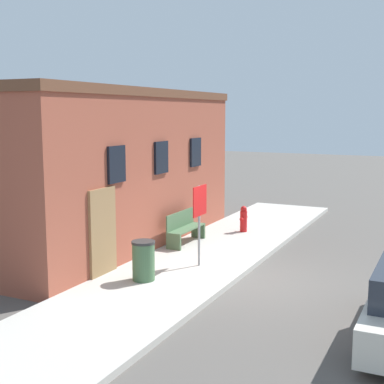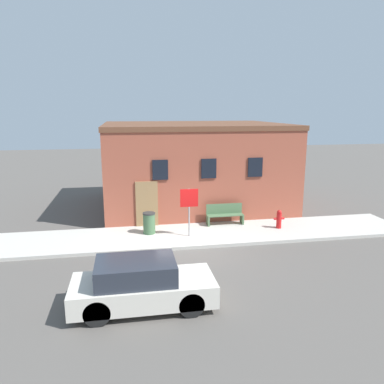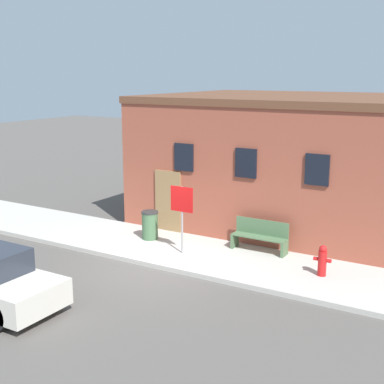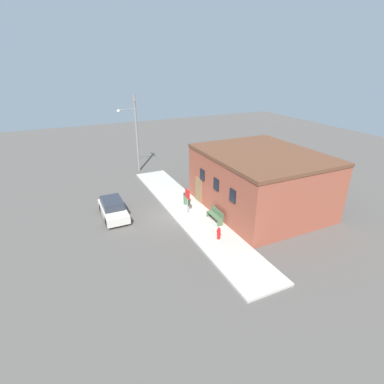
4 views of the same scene
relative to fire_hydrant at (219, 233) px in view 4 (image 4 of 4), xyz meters
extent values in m
plane|color=#56514C|center=(-4.41, -1.56, -0.56)|extent=(80.00, 80.00, 0.00)
cube|color=#BCB7AD|center=(-4.41, -0.07, -0.49)|extent=(19.95, 2.99, 0.14)
cube|color=#9E4C38|center=(-2.93, 5.38, 1.63)|extent=(9.53, 7.91, 4.37)
cube|color=brown|center=(-2.93, 5.38, 3.93)|extent=(9.63, 8.01, 0.24)
cube|color=black|center=(-5.15, 1.39, 2.15)|extent=(0.70, 0.08, 0.90)
cube|color=black|center=(-2.93, 1.39, 2.15)|extent=(0.70, 0.08, 0.90)
cube|color=black|center=(-0.71, 1.39, 2.15)|extent=(0.70, 0.08, 0.90)
cube|color=#937047|center=(-5.79, 1.39, 0.54)|extent=(1.00, 0.08, 2.20)
cylinder|color=red|center=(0.00, 0.00, -0.08)|extent=(0.23, 0.23, 0.68)
sphere|color=red|center=(0.00, 0.00, 0.32)|extent=(0.20, 0.20, 0.20)
cylinder|color=red|center=(-0.18, 0.00, 0.02)|extent=(0.12, 0.10, 0.10)
cylinder|color=red|center=(0.18, 0.00, 0.02)|extent=(0.12, 0.10, 0.10)
cylinder|color=gray|center=(-4.14, -0.35, 0.59)|extent=(0.06, 0.06, 2.03)
cube|color=red|center=(-4.14, -0.37, 1.23)|extent=(0.75, 0.02, 0.75)
cube|color=#4C6B47|center=(-3.04, 0.95, -0.20)|extent=(0.08, 0.44, 0.43)
cube|color=#4C6B47|center=(-1.42, 0.95, -0.20)|extent=(0.08, 0.44, 0.43)
cube|color=#4C6B47|center=(-2.23, 0.95, 0.03)|extent=(1.70, 0.44, 0.04)
cube|color=#4C6B47|center=(-2.23, 1.15, 0.29)|extent=(1.70, 0.04, 0.47)
cylinder|color=#426642|center=(-5.77, 0.29, 0.01)|extent=(0.51, 0.51, 0.86)
cylinder|color=#2D2D2D|center=(-5.77, 0.29, 0.47)|extent=(0.54, 0.54, 0.06)
cylinder|color=gray|center=(-15.75, -0.84, 3.45)|extent=(0.22, 0.22, 8.01)
cylinder|color=gray|center=(-15.75, -1.67, 6.01)|extent=(0.08, 1.66, 0.08)
sphere|color=silver|center=(-15.75, -2.50, 5.91)|extent=(0.32, 0.32, 0.32)
cube|color=gray|center=(-15.75, -0.84, 6.81)|extent=(1.80, 0.10, 0.10)
cylinder|color=black|center=(-5.10, -4.86, -0.21)|extent=(0.69, 0.20, 0.69)
cylinder|color=black|center=(-5.10, -6.32, -0.21)|extent=(0.69, 0.20, 0.69)
cylinder|color=black|center=(-7.52, -4.86, -0.21)|extent=(0.69, 0.20, 0.69)
cylinder|color=black|center=(-7.52, -6.32, -0.21)|extent=(0.69, 0.20, 0.69)
cube|color=beige|center=(-6.31, -5.59, -0.06)|extent=(3.90, 1.65, 0.62)
cube|color=#282D38|center=(-6.50, -5.59, 0.54)|extent=(2.14, 1.45, 0.57)
camera|label=1|loc=(-15.95, -5.88, 3.39)|focal=50.00mm
camera|label=2|loc=(-6.65, -15.12, 4.80)|focal=35.00mm
camera|label=3|loc=(3.91, -13.21, 4.84)|focal=50.00mm
camera|label=4|loc=(14.58, -8.87, 10.38)|focal=28.00mm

